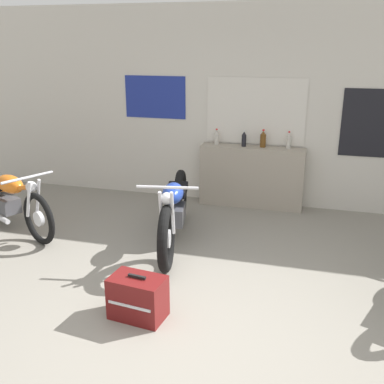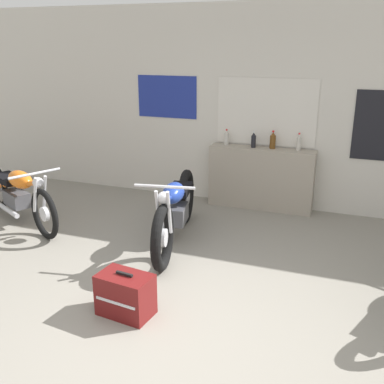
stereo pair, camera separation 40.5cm
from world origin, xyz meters
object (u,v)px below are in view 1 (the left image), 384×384
Objects in this scene: bottle_right_center at (289,141)px; motorcycle_orange at (7,197)px; bottle_leftmost at (217,137)px; bottle_left_center at (244,139)px; bottle_center at (263,139)px; motorcycle_blue at (174,210)px; hard_case_darkred at (138,297)px.

bottle_right_center is 0.12× the size of motorcycle_orange.
bottle_leftmost is 0.40m from bottle_left_center.
bottle_center is (0.67, -0.01, 0.01)m from bottle_leftmost.
bottle_left_center reaches higher than motorcycle_orange.
motorcycle_blue is (-1.18, -1.56, -0.57)m from bottle_right_center.
bottle_center is at bearing 28.61° from motorcycle_orange.
bottle_right_center is 3.36m from hard_case_darkred.
motorcycle_blue is at bearing 2.48° from motorcycle_orange.
bottle_right_center reaches higher than hard_case_darkred.
motorcycle_blue reaches higher than motorcycle_orange.
bottle_center reaches higher than bottle_right_center.
bottle_center is 3.26m from hard_case_darkred.
bottle_leftmost is 2.94m from motorcycle_orange.
bottle_left_center is 3.19m from hard_case_darkred.
motorcycle_blue is 4.03× the size of hard_case_darkred.
motorcycle_orange is 0.95× the size of motorcycle_blue.
motorcycle_orange is at bearing -153.81° from bottle_right_center.
motorcycle_blue is at bearing -117.94° from bottle_center.
bottle_leftmost is 1.67m from motorcycle_blue.
motorcycle_blue is at bearing -126.93° from bottle_right_center.
hard_case_darkred is (2.35, -1.44, -0.22)m from motorcycle_orange.
bottle_center reaches higher than bottle_leftmost.
bottle_right_center reaches higher than bottle_leftmost.
bottle_leftmost is at bearing 84.24° from motorcycle_blue.
bottle_left_center is at bearing -174.65° from bottle_center.
bottle_center is 0.35m from bottle_right_center.
bottle_left_center is at bearing 69.87° from motorcycle_blue.
bottle_leftmost is 1.02m from bottle_right_center.
motorcycle_orange is at bearing -144.85° from bottle_leftmost.
bottle_leftmost is at bearing 35.15° from motorcycle_orange.
bottle_left_center is at bearing 30.48° from motorcycle_orange.
bottle_left_center reaches higher than hard_case_darkred.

